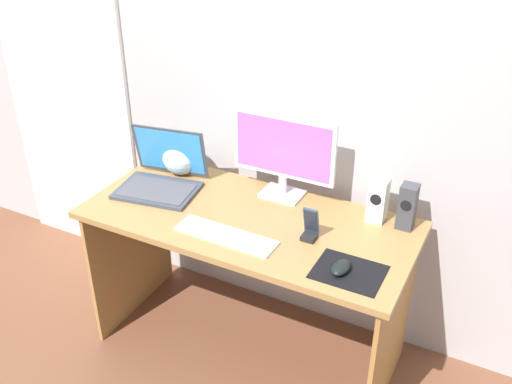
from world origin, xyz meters
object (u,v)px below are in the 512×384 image
mouse (341,268)px  phone_in_dock (310,228)px  monitor (283,153)px  fishbowl (181,156)px  speaker_near_monitor (378,200)px  laptop (162,177)px  speaker_right (407,206)px  keyboard_external (226,236)px

mouse → phone_in_dock: 0.24m
monitor → fishbowl: size_ratio=2.65×
mouse → phone_in_dock: bearing=145.4°
phone_in_dock → monitor: bearing=132.7°
speaker_near_monitor → laptop: (-0.94, -0.17, -0.04)m
fishbowl → speaker_near_monitor: bearing=0.9°
monitor → mouse: size_ratio=4.68×
speaker_right → phone_in_dock: bearing=-140.8°
laptop → mouse: bearing=-13.7°
speaker_right → fishbowl: speaker_right is taller
monitor → speaker_near_monitor: size_ratio=2.49×
laptop → phone_in_dock: laptop is taller
keyboard_external → mouse: (0.48, -0.01, 0.02)m
speaker_right → speaker_near_monitor: size_ratio=1.02×
speaker_near_monitor → laptop: laptop is taller
keyboard_external → mouse: 0.48m
laptop → monitor: bearing=19.3°
phone_in_dock → keyboard_external: bearing=-154.5°
speaker_right → fishbowl: size_ratio=1.08×
speaker_near_monitor → fishbowl: (-0.94, -0.01, -0.01)m
laptop → mouse: size_ratio=3.92×
fishbowl → speaker_right: bearing=0.8°
monitor → speaker_near_monitor: 0.44m
speaker_near_monitor → phone_in_dock: 0.32m
keyboard_external → phone_in_dock: (0.30, 0.14, 0.04)m
mouse → phone_in_dock: phone_in_dock is taller
fishbowl → laptop: bearing=-89.6°
speaker_right → laptop: laptop is taller
monitor → speaker_near_monitor: bearing=-1.0°
speaker_right → speaker_near_monitor: bearing=-180.0°
speaker_right → mouse: 0.43m
keyboard_external → phone_in_dock: phone_in_dock is taller
speaker_right → speaker_near_monitor: speaker_right is taller
speaker_near_monitor → mouse: (-0.01, -0.40, -0.07)m
monitor → laptop: monitor is taller
speaker_right → phone_in_dock: size_ratio=1.39×
monitor → laptop: size_ratio=1.19×
speaker_near_monitor → mouse: size_ratio=1.88×
fishbowl → phone_in_dock: size_ratio=1.28×
monitor → mouse: bearing=-44.2°
speaker_right → monitor: bearing=179.2°
keyboard_external → mouse: bearing=0.3°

